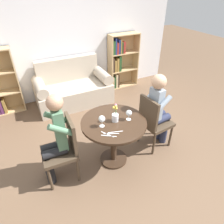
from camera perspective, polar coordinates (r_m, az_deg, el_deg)
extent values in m
plane|color=brown|center=(3.12, 0.42, -13.33)|extent=(16.00, 16.00, 0.00)
cube|color=silver|center=(4.44, -14.34, 20.69)|extent=(5.20, 0.05, 2.70)
cylinder|color=#382619|center=(2.65, 0.49, -3.01)|extent=(0.88, 0.88, 0.03)
cylinder|color=#382619|center=(2.87, 0.45, -8.50)|extent=(0.09, 0.09, 0.65)
cylinder|color=#382619|center=(3.11, 0.42, -13.14)|extent=(0.40, 0.40, 0.03)
cube|color=#B7A893|center=(4.40, -10.73, 5.03)|extent=(1.55, 0.80, 0.42)
cube|color=#B7A893|center=(4.49, -12.62, 11.91)|extent=(1.33, 0.16, 0.50)
cylinder|color=#B7A893|center=(4.16, -19.95, 6.72)|extent=(0.22, 0.72, 0.22)
cylinder|color=#B7A893|center=(4.46, -2.93, 10.56)|extent=(0.22, 0.72, 0.22)
cube|color=tan|center=(4.37, -25.35, 8.31)|extent=(0.02, 0.28, 1.27)
cube|color=tan|center=(4.66, -27.67, 0.31)|extent=(0.67, 0.28, 0.02)
cube|color=tan|center=(4.47, -29.05, 4.77)|extent=(0.67, 0.28, 0.02)
cube|color=#602D5B|center=(4.59, -29.15, 1.63)|extent=(0.05, 0.23, 0.29)
cube|color=olive|center=(4.58, -28.38, 1.83)|extent=(0.05, 0.23, 0.29)
cube|color=tan|center=(5.06, 2.49, 14.74)|extent=(0.72, 0.02, 1.27)
cube|color=tan|center=(4.80, -0.51, 13.70)|extent=(0.02, 0.28, 1.27)
cube|color=tan|center=(5.13, 6.74, 14.80)|extent=(0.02, 0.28, 1.27)
cube|color=tan|center=(5.19, 3.01, 7.78)|extent=(0.67, 0.28, 0.02)
cube|color=tan|center=(5.03, 3.15, 12.06)|extent=(0.67, 0.28, 0.02)
cube|color=tan|center=(4.89, 3.31, 16.60)|extent=(0.67, 0.28, 0.02)
cube|color=tan|center=(4.78, 3.48, 21.37)|extent=(0.67, 0.28, 0.02)
cube|color=tan|center=(4.99, -0.03, 8.67)|extent=(0.03, 0.23, 0.29)
cube|color=#234723|center=(5.00, 0.33, 8.75)|extent=(0.03, 0.23, 0.29)
cube|color=tan|center=(5.02, 0.89, 9.14)|extent=(0.05, 0.23, 0.34)
cube|color=#332319|center=(5.04, 1.39, 9.18)|extent=(0.03, 0.23, 0.33)
cube|color=#332319|center=(4.82, 0.02, 13.44)|extent=(0.04, 0.23, 0.34)
cube|color=olive|center=(4.85, 0.56, 13.19)|extent=(0.05, 0.23, 0.28)
cube|color=olive|center=(4.87, 1.20, 13.53)|extent=(0.05, 0.23, 0.32)
cube|color=#234723|center=(4.89, 1.85, 13.83)|extent=(0.05, 0.23, 0.35)
cube|color=#234723|center=(4.70, 0.10, 18.00)|extent=(0.05, 0.23, 0.30)
cube|color=navy|center=(4.71, 0.61, 18.42)|extent=(0.03, 0.23, 0.36)
cube|color=maroon|center=(4.75, 1.10, 17.88)|extent=(0.05, 0.23, 0.26)
cube|color=navy|center=(4.76, 1.60, 18.30)|extent=(0.03, 0.23, 0.32)
cube|color=olive|center=(4.78, 2.07, 18.35)|extent=(0.03, 0.23, 0.32)
cube|color=#234723|center=(4.80, 2.43, 18.06)|extent=(0.03, 0.23, 0.26)
cube|color=maroon|center=(4.82, 2.94, 18.11)|extent=(0.05, 0.23, 0.26)
cylinder|color=#473828|center=(2.98, -18.38, -12.81)|extent=(0.04, 0.04, 0.40)
cylinder|color=#473828|center=(2.74, -17.21, -17.92)|extent=(0.04, 0.04, 0.40)
cylinder|color=#473828|center=(3.00, -11.59, -11.16)|extent=(0.04, 0.04, 0.40)
cylinder|color=#473828|center=(2.75, -9.68, -16.04)|extent=(0.04, 0.04, 0.40)
cube|color=#473828|center=(2.70, -14.90, -11.19)|extent=(0.44, 0.44, 0.05)
cube|color=#473828|center=(2.55, -11.54, -6.15)|extent=(0.06, 0.38, 0.45)
cylinder|color=#473828|center=(3.33, 16.37, -6.57)|extent=(0.04, 0.04, 0.40)
cylinder|color=#473828|center=(3.51, 12.21, -3.49)|extent=(0.04, 0.04, 0.40)
cylinder|color=#473828|center=(3.12, 11.84, -9.00)|extent=(0.04, 0.04, 0.40)
cylinder|color=#473828|center=(3.31, 7.68, -5.56)|extent=(0.04, 0.04, 0.40)
cube|color=#473828|center=(3.18, 12.51, -2.96)|extent=(0.46, 0.46, 0.05)
cube|color=#473828|center=(2.92, 10.39, -0.26)|extent=(0.08, 0.38, 0.45)
cylinder|color=black|center=(2.88, -17.73, -14.02)|extent=(0.11, 0.11, 0.45)
cylinder|color=black|center=(2.80, -17.36, -15.59)|extent=(0.11, 0.11, 0.45)
cylinder|color=black|center=(2.69, -16.42, -9.51)|extent=(0.30, 0.12, 0.11)
cylinder|color=black|center=(2.61, -15.99, -11.05)|extent=(0.30, 0.12, 0.11)
cube|color=#517A5B|center=(2.47, -14.75, -4.88)|extent=(0.13, 0.21, 0.56)
cylinder|color=#517A5B|center=(2.53, -15.66, -1.50)|extent=(0.29, 0.08, 0.23)
cylinder|color=#517A5B|center=(2.31, -14.39, -5.05)|extent=(0.29, 0.08, 0.23)
sphere|color=tan|center=(2.26, -16.10, 2.58)|extent=(0.19, 0.19, 0.19)
cylinder|color=#282D47|center=(3.37, 14.65, -5.20)|extent=(0.11, 0.11, 0.45)
cylinder|color=#282D47|center=(3.43, 13.36, -4.25)|extent=(0.11, 0.11, 0.45)
cylinder|color=#282D47|center=(3.14, 13.94, -2.01)|extent=(0.31, 0.14, 0.11)
cylinder|color=#282D47|center=(3.20, 12.58, -1.05)|extent=(0.31, 0.14, 0.11)
cube|color=#93A3B2|center=(2.96, 12.38, 2.03)|extent=(0.14, 0.21, 0.52)
cylinder|color=#93A3B2|center=(2.84, 14.41, 2.15)|extent=(0.29, 0.10, 0.23)
cylinder|color=#93A3B2|center=(3.00, 10.81, 4.45)|extent=(0.29, 0.10, 0.23)
sphere|color=tan|center=(2.79, 13.29, 8.42)|extent=(0.21, 0.21, 0.21)
cylinder|color=white|center=(2.56, -2.85, -4.01)|extent=(0.06, 0.06, 0.00)
cylinder|color=white|center=(2.54, -2.88, -3.29)|extent=(0.01, 0.01, 0.08)
sphere|color=white|center=(2.49, -2.92, -1.97)|extent=(0.09, 0.09, 0.09)
sphere|color=beige|center=(2.50, -2.92, -2.17)|extent=(0.06, 0.06, 0.06)
cylinder|color=white|center=(2.68, 4.76, -2.09)|extent=(0.06, 0.06, 0.00)
cylinder|color=white|center=(2.66, 4.79, -1.44)|extent=(0.01, 0.01, 0.07)
sphere|color=white|center=(2.62, 4.86, -0.26)|extent=(0.08, 0.08, 0.08)
sphere|color=maroon|center=(2.63, 4.85, -0.43)|extent=(0.06, 0.06, 0.06)
cylinder|color=silver|center=(2.61, 0.93, -1.68)|extent=(0.09, 0.09, 0.11)
cylinder|color=#4C7A42|center=(2.57, 1.17, 0.21)|extent=(0.01, 0.01, 0.09)
sphere|color=#EACC4C|center=(2.54, 1.18, 1.05)|extent=(0.04, 0.04, 0.04)
cylinder|color=#4C7A42|center=(2.55, 0.56, 0.19)|extent=(0.01, 0.01, 0.11)
sphere|color=#EACC4C|center=(2.52, 0.56, 1.23)|extent=(0.04, 0.04, 0.04)
cylinder|color=#4C7A42|center=(2.55, 1.05, 0.69)|extent=(0.01, 0.00, 0.14)
sphere|color=#D16684|center=(2.52, 1.07, 2.02)|extent=(0.04, 0.04, 0.04)
cylinder|color=#4C7A42|center=(2.55, 1.05, 0.43)|extent=(0.00, 0.01, 0.13)
sphere|color=#EACC4C|center=(2.51, 1.06, 1.65)|extent=(0.04, 0.04, 0.04)
cube|color=silver|center=(2.43, -1.28, -6.39)|extent=(0.11, 0.17, 0.00)
cube|color=silver|center=(2.41, -0.90, -6.83)|extent=(0.16, 0.12, 0.00)
cube|color=silver|center=(2.44, -0.21, -6.21)|extent=(0.18, 0.09, 0.00)
cube|color=silver|center=(2.47, 0.93, -5.71)|extent=(0.19, 0.06, 0.00)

